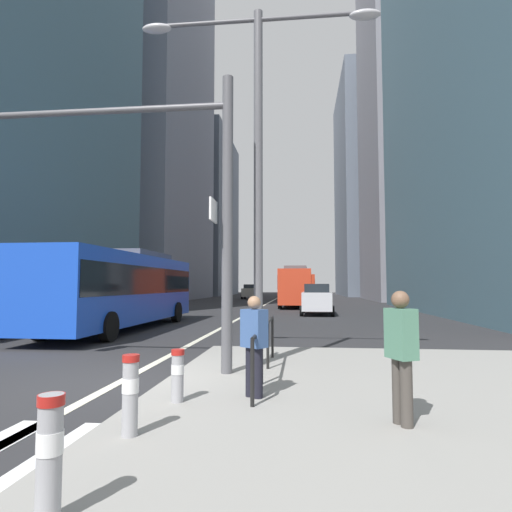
{
  "coord_description": "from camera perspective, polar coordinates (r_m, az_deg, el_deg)",
  "views": [
    {
      "loc": [
        3.52,
        -8.05,
        1.88
      ],
      "look_at": [
        -1.24,
        35.75,
        4.86
      ],
      "focal_mm": 29.93,
      "sensor_mm": 36.0,
      "label": 1
    }
  ],
  "objects": [
    {
      "name": "lane_centre_line",
      "position": [
        38.26,
        0.92,
        -6.68
      ],
      "size": [
        0.2,
        80.0,
        0.01
      ],
      "primitive_type": "cube",
      "color": "beige",
      "rests_on": "ground"
    },
    {
      "name": "office_tower_right_far",
      "position": [
        81.24,
        15.78,
        8.53
      ],
      "size": [
        13.22,
        24.25,
        38.24
      ],
      "primitive_type": "cube",
      "color": "slate",
      "rests_on": "ground"
    },
    {
      "name": "pedestrian_railing",
      "position": [
        8.31,
        1.2,
        -10.84
      ],
      "size": [
        0.06,
        4.19,
        0.98
      ],
      "color": "black",
      "rests_on": "median_island"
    },
    {
      "name": "traffic_signal_gantry",
      "position": [
        9.34,
        -16.13,
        10.05
      ],
      "size": [
        5.99,
        0.65,
        6.0
      ],
      "color": "#515156",
      "rests_on": "median_island"
    },
    {
      "name": "car_receding_near",
      "position": [
        27.32,
        8.13,
        -5.7
      ],
      "size": [
        2.16,
        4.49,
        1.94
      ],
      "color": "silver",
      "rests_on": "ground"
    },
    {
      "name": "pedestrian_walking",
      "position": [
        5.75,
        18.85,
        -11.82
      ],
      "size": [
        0.38,
        0.45,
        1.66
      ],
      "color": "#423D38",
      "rests_on": "median_island"
    },
    {
      "name": "office_tower_right_mid",
      "position": [
        60.31,
        19.6,
        17.46
      ],
      "size": [
        10.4,
        16.49,
        47.2
      ],
      "primitive_type": "cube",
      "color": "gray",
      "rests_on": "ground"
    },
    {
      "name": "bollard_left",
      "position": [
        5.36,
        -16.45,
        -16.88
      ],
      "size": [
        0.2,
        0.2,
        0.92
      ],
      "color": "#99999E",
      "rests_on": "median_island"
    },
    {
      "name": "ground_plane",
      "position": [
        28.33,
        -0.96,
        -7.68
      ],
      "size": [
        160.0,
        160.0,
        0.0
      ],
      "primitive_type": "plane",
      "color": "#28282B"
    },
    {
      "name": "car_oncoming_mid",
      "position": [
        57.53,
        -0.79,
        -4.76
      ],
      "size": [
        2.09,
        4.03,
        1.94
      ],
      "color": "#B2A899",
      "rests_on": "ground"
    },
    {
      "name": "median_island",
      "position": [
        7.54,
        22.29,
        -17.45
      ],
      "size": [
        9.0,
        10.0,
        0.15
      ],
      "primitive_type": "cube",
      "color": "gray",
      "rests_on": "ground"
    },
    {
      "name": "street_lamp_post",
      "position": [
        9.98,
        0.3,
        16.05
      ],
      "size": [
        5.5,
        0.32,
        8.0
      ],
      "color": "#56565B",
      "rests_on": "median_island"
    },
    {
      "name": "city_bus_red_distant",
      "position": [
        55.12,
        6.48,
        -3.89
      ],
      "size": [
        2.8,
        10.91,
        3.4
      ],
      "color": "red",
      "rests_on": "ground"
    },
    {
      "name": "bollard_front",
      "position": [
        3.78,
        -25.86,
        -22.37
      ],
      "size": [
        0.2,
        0.2,
        0.92
      ],
      "color": "#99999E",
      "rests_on": "median_island"
    },
    {
      "name": "city_bus_red_receding",
      "position": [
        37.12,
        5.44,
        -3.93
      ],
      "size": [
        2.84,
        10.66,
        3.4
      ],
      "color": "red",
      "rests_on": "ground"
    },
    {
      "name": "bollard_right",
      "position": [
        6.67,
        -10.43,
        -15.05
      ],
      "size": [
        0.2,
        0.2,
        0.77
      ],
      "color": "#99999E",
      "rests_on": "median_island"
    },
    {
      "name": "office_tower_left_far",
      "position": [
        81.95,
        -7.7,
        5.38
      ],
      "size": [
        12.14,
        21.87,
        30.02
      ],
      "primitive_type": "cube",
      "color": "slate",
      "rests_on": "ground"
    },
    {
      "name": "city_bus_blue_oncoming",
      "position": [
        18.95,
        -17.33,
        -3.83
      ],
      "size": [
        2.75,
        11.74,
        3.4
      ],
      "color": "blue",
      "rests_on": "ground"
    },
    {
      "name": "office_tower_left_mid",
      "position": [
        62.26,
        -13.54,
        20.49
      ],
      "size": [
        11.43,
        23.77,
        54.91
      ],
      "primitive_type": "cube",
      "color": "slate",
      "rests_on": "ground"
    },
    {
      "name": "pedestrian_waiting",
      "position": [
        6.77,
        -0.25,
        -11.32
      ],
      "size": [
        0.45,
        0.42,
        1.56
      ],
      "color": "black",
      "rests_on": "median_island"
    }
  ]
}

